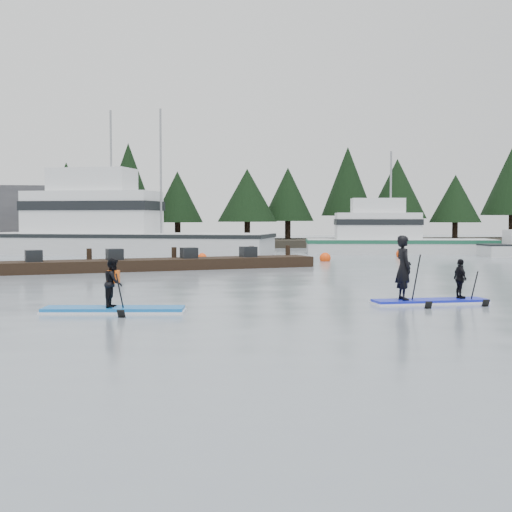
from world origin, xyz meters
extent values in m
plane|color=gray|center=(0.00, 0.00, 0.00)|extent=(160.00, 160.00, 0.00)
cube|color=#2D281E|center=(0.00, 42.00, 0.30)|extent=(70.00, 8.00, 0.60)
cube|color=#4C4C51|center=(-14.00, 44.00, 2.50)|extent=(18.00, 6.00, 5.00)
cube|color=silver|center=(-4.42, 30.24, 0.13)|extent=(19.74, 12.03, 2.55)
cube|color=white|center=(-6.55, 31.09, 2.79)|extent=(9.42, 6.75, 2.76)
cylinder|color=gray|center=(-5.30, 30.59, 5.44)|extent=(0.14, 0.14, 8.08)
cube|color=silver|center=(13.83, 28.01, 0.09)|extent=(12.91, 6.17, 1.78)
cube|color=white|center=(12.37, 28.34, 1.87)|extent=(6.02, 3.71, 1.78)
cylinder|color=gray|center=(13.22, 28.15, 3.93)|extent=(0.14, 0.14, 5.91)
cube|color=black|center=(-2.90, 15.50, 0.25)|extent=(15.17, 5.19, 0.50)
sphere|color=#FF460C|center=(6.51, 20.49, 0.00)|extent=(0.62, 0.62, 0.62)
sphere|color=#FF460C|center=(-0.08, 22.94, 0.00)|extent=(0.51, 0.51, 0.51)
sphere|color=#FF460C|center=(12.37, 24.03, 0.00)|extent=(0.64, 0.64, 0.64)
cube|color=blue|center=(-4.62, 0.61, 0.07)|extent=(3.61, 1.44, 0.13)
imported|color=black|center=(-4.62, 0.61, 0.75)|extent=(0.56, 0.67, 1.24)
cube|color=#FF6115|center=(-4.62, 0.61, 0.90)|extent=(0.33, 0.25, 0.32)
cylinder|color=black|center=(-4.41, 0.35, 0.29)|extent=(0.30, 0.85, 1.49)
cube|color=#141FC1|center=(4.04, 0.99, 0.06)|extent=(3.24, 0.81, 0.11)
imported|color=black|center=(3.24, 0.98, 1.01)|extent=(0.44, 0.66, 1.79)
cylinder|color=black|center=(3.49, 0.76, 0.57)|extent=(0.16, 0.99, 1.68)
imported|color=black|center=(4.94, 1.01, 0.67)|extent=(0.28, 0.66, 1.12)
cylinder|color=black|center=(5.19, 0.79, 0.21)|extent=(0.14, 0.85, 1.44)
camera|label=1|loc=(-4.25, -17.60, 2.36)|focal=50.00mm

